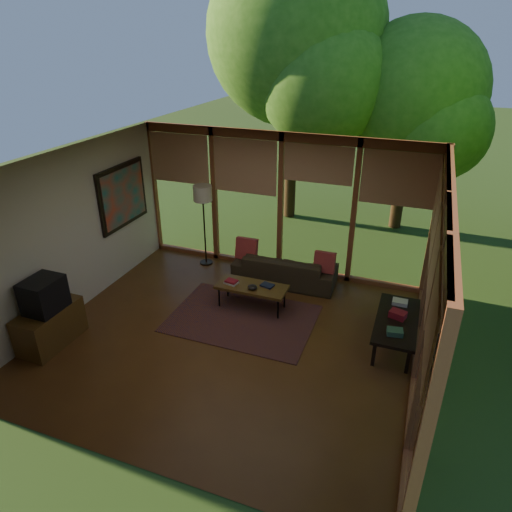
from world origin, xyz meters
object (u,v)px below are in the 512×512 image
at_px(media_cabinet, 50,326).
at_px(side_console, 397,322).
at_px(coffee_table, 252,287).
at_px(television, 44,295).
at_px(sofa, 285,269).
at_px(floor_lamp, 203,198).

bearing_deg(media_cabinet, side_console, 20.08).
relative_size(media_cabinet, coffee_table, 0.83).
bearing_deg(television, coffee_table, 39.05).
xyz_separation_m(television, side_console, (4.85, 1.78, -0.44)).
bearing_deg(sofa, side_console, 147.44).
bearing_deg(floor_lamp, sofa, -5.85).
height_order(television, side_console, television).
relative_size(coffee_table, side_console, 0.86).
distance_m(media_cabinet, coffee_table, 3.19).
bearing_deg(sofa, media_cabinet, 46.23).
distance_m(sofa, side_console, 2.48).
relative_size(media_cabinet, side_console, 0.71).
bearing_deg(media_cabinet, floor_lamp, 72.71).
distance_m(television, floor_lamp, 3.42).
bearing_deg(television, media_cabinet, 180.00).
relative_size(floor_lamp, coffee_table, 1.38).
bearing_deg(side_console, floor_lamp, 159.51).
bearing_deg(television, sofa, 48.22).
bearing_deg(coffee_table, sofa, 76.01).
height_order(sofa, coffee_table, sofa).
bearing_deg(media_cabinet, television, 0.00).
distance_m(media_cabinet, television, 0.55).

